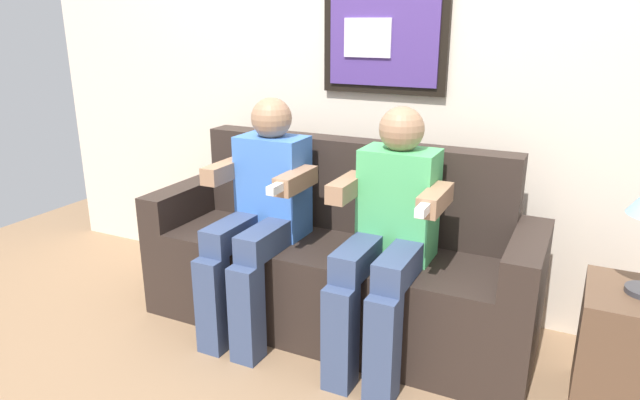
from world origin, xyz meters
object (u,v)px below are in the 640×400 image
person_on_left (260,210)px  side_table_right (635,355)px  couch (336,267)px  person_on_right (388,231)px

person_on_left → side_table_right: person_on_left is taller
couch → side_table_right: bearing=-4.7°
person_on_right → couch: bearing=152.0°
person_on_right → side_table_right: person_on_right is taller
person_on_right → side_table_right: size_ratio=2.22×
person_on_left → person_on_right: size_ratio=1.00×
couch → side_table_right: couch is taller
couch → person_on_right: 0.46m
person_on_left → side_table_right: 1.63m
couch → person_on_right: person_on_right is taller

